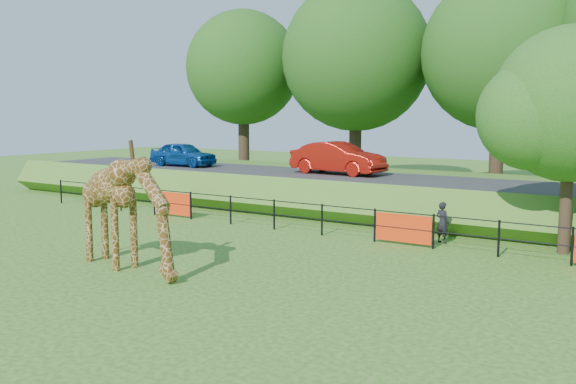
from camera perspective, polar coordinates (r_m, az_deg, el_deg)
name	(u,v)px	position (r m, az deg, el deg)	size (l,w,h in m)	color
ground	(155,289)	(15.99, -11.78, -8.40)	(90.00, 90.00, 0.00)	#2D5916
giraffe	(126,213)	(17.66, -14.16, -1.82)	(4.35, 0.80, 3.11)	#573311
perimeter_fence	(322,220)	(22.10, 3.03, -2.46)	(28.07, 0.10, 1.10)	black
embankment	(408,193)	(28.74, 10.61, -0.12)	(40.00, 9.00, 1.30)	#2D5916
road	(394,180)	(27.29, 9.42, 1.02)	(40.00, 5.00, 0.12)	#29292B
car_blue	(183,154)	(33.67, -9.30, 3.35)	(1.47, 3.65, 1.24)	#1553AF
car_red	(338,158)	(29.08, 4.46, 3.02)	(1.53, 4.40, 1.45)	red
visitor	(442,222)	(21.37, 13.57, -2.64)	(0.49, 0.32, 1.35)	black
tree_east	(575,110)	(20.72, 24.12, 6.65)	(5.40, 4.71, 6.76)	black
bg_tree_line	(498,51)	(34.17, 18.19, 11.79)	(37.30, 8.80, 11.82)	black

